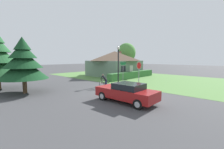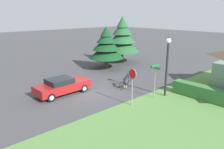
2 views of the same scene
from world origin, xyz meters
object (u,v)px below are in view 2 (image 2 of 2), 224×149
object	(u,v)px
sedan_left_lane	(62,86)
street_lamp	(167,58)
cyclist	(127,80)
street_name_sign	(155,75)
conifer_tall_near	(106,46)
stop_sign	(132,79)
conifer_tall_far	(122,38)

from	to	relation	value
sedan_left_lane	street_lamp	distance (m)	8.79
cyclist	street_name_sign	bearing A→B (deg)	-87.98
street_name_sign	conifer_tall_near	size ratio (longest dim) A/B	0.53
cyclist	conifer_tall_near	world-z (taller)	conifer_tall_near
sedan_left_lane	cyclist	xyz separation A→B (m)	(2.58, 4.99, 0.02)
street_lamp	cyclist	bearing A→B (deg)	-163.91
sedan_left_lane	stop_sign	size ratio (longest dim) A/B	1.66
stop_sign	conifer_tall_far	size ratio (longest dim) A/B	0.45
street_lamp	street_name_sign	size ratio (longest dim) A/B	1.76
conifer_tall_far	street_lamp	bearing A→B (deg)	-29.44
stop_sign	conifer_tall_near	size ratio (longest dim) A/B	0.55
stop_sign	street_name_sign	world-z (taller)	stop_sign
sedan_left_lane	street_name_sign	world-z (taller)	street_name_sign
cyclist	conifer_tall_far	xyz separation A→B (m)	(-7.95, 7.39, 2.56)
street_lamp	street_name_sign	distance (m)	1.65
street_name_sign	conifer_tall_far	distance (m)	13.39
cyclist	stop_sign	world-z (taller)	stop_sign
street_lamp	conifer_tall_near	xyz separation A→B (m)	(-10.10, 2.46, -0.34)
sedan_left_lane	conifer_tall_near	world-z (taller)	conifer_tall_near
sedan_left_lane	conifer_tall_far	distance (m)	13.74
sedan_left_lane	street_lamp	xyz separation A→B (m)	(5.99, 5.97, 2.39)
street_name_sign	conifer_tall_near	world-z (taller)	conifer_tall_near
conifer_tall_far	street_name_sign	bearing A→B (deg)	-34.03
sedan_left_lane	street_name_sign	bearing A→B (deg)	-50.53
street_name_sign	street_lamp	bearing A→B (deg)	72.91
cyclist	street_lamp	size ratio (longest dim) A/B	0.36
cyclist	stop_sign	distance (m)	3.99
street_name_sign	conifer_tall_far	xyz separation A→B (m)	(-11.04, 7.45, 1.42)
sedan_left_lane	street_lamp	bearing A→B (deg)	-46.62
street_lamp	street_name_sign	xyz separation A→B (m)	(-0.32, -1.04, -1.23)
cyclist	street_name_sign	world-z (taller)	street_name_sign
sedan_left_lane	street_lamp	world-z (taller)	street_lamp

